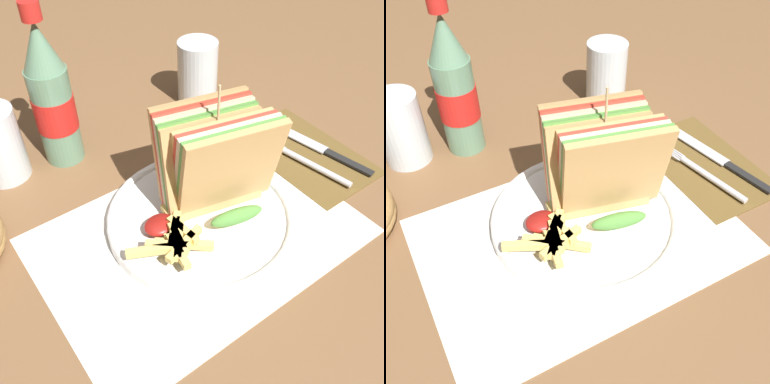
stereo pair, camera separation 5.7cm
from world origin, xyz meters
TOP-DOWN VIEW (x-y plane):
  - ground_plane at (0.00, 0.00)m, footprint 4.00×4.00m
  - placemat at (-0.03, -0.01)m, footprint 0.39×0.27m
  - plate_main at (-0.02, 0.01)m, footprint 0.24×0.24m
  - club_sandwich at (0.01, 0.02)m, footprint 0.15×0.13m
  - fries_pile at (-0.07, -0.02)m, footprint 0.10×0.10m
  - ketchup_blob at (-0.08, 0.02)m, footprint 0.04×0.03m
  - napkin at (0.20, 0.03)m, footprint 0.13×0.21m
  - fork at (0.18, 0.01)m, footprint 0.04×0.19m
  - knife at (0.22, 0.02)m, footprint 0.05×0.19m
  - coke_bottle_near at (-0.10, 0.24)m, footprint 0.06×0.06m
  - glass_near at (0.16, 0.25)m, footprint 0.07×0.07m

SIDE VIEW (x-z plane):
  - ground_plane at x=0.00m, z-range 0.00..0.00m
  - placemat at x=-0.03m, z-range 0.00..0.00m
  - napkin at x=0.20m, z-range 0.00..0.00m
  - knife at x=0.22m, z-range 0.00..0.01m
  - fork at x=0.18m, z-range 0.00..0.01m
  - plate_main at x=-0.02m, z-range 0.00..0.02m
  - ketchup_blob at x=-0.08m, z-range 0.02..0.03m
  - fries_pile at x=-0.07m, z-range 0.02..0.04m
  - glass_near at x=0.16m, z-range 0.00..0.11m
  - club_sandwich at x=0.01m, z-range 0.00..0.17m
  - coke_bottle_near at x=-0.10m, z-range -0.02..0.22m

